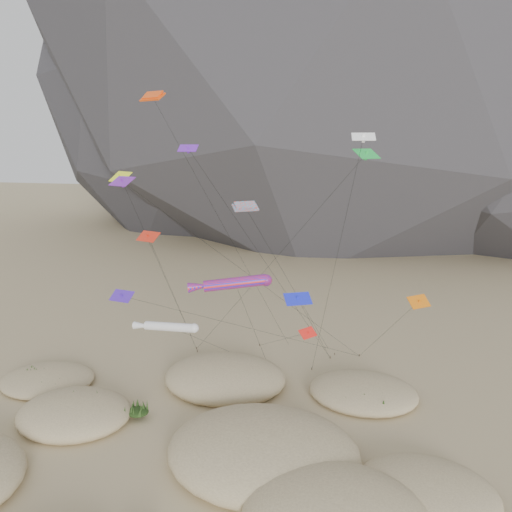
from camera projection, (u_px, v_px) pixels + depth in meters
The scene contains 9 objects.
ground at pixel (194, 475), 39.41m from camera, with size 500.00×500.00×0.00m, color #CCB789.
dunes at pixel (194, 445), 42.09m from camera, with size 49.71×36.29×4.11m.
dune_grass at pixel (196, 443), 42.27m from camera, with size 41.96×30.20×1.48m.
kite_stakes at pixel (276, 354), 61.65m from camera, with size 20.31×5.61×0.30m.
rainbow_tube_kite at pixel (232, 283), 47.95m from camera, with size 8.01×11.03×13.34m.
white_tube_kite at pixel (167, 327), 46.85m from camera, with size 7.36×14.55×9.44m.
orange_parafoil at pixel (155, 101), 46.92m from camera, with size 12.37×15.64×30.39m.
multi_parafoil at pixel (247, 210), 43.65m from camera, with size 7.45×19.18×20.68m.
delta_kites at pixel (237, 227), 46.11m from camera, with size 31.13×20.74×26.46m.
Camera 1 is at (12.50, -32.57, 25.71)m, focal length 35.00 mm.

